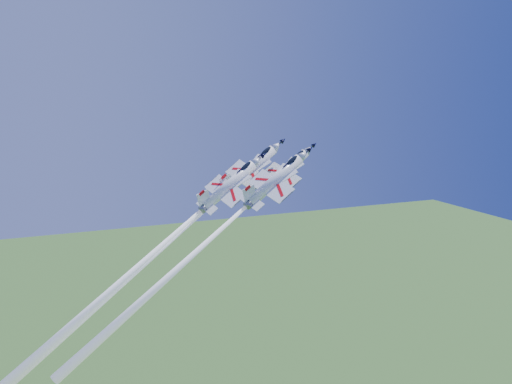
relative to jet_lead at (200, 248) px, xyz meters
name	(u,v)px	position (x,y,z in m)	size (l,w,h in m)	color
jet_lead	(200,248)	(0.00, 0.00, 0.00)	(51.70, 19.10, 48.59)	white
jet_left	(158,252)	(-7.78, 4.00, -0.91)	(56.17, 20.62, 52.71)	white
jet_right	(198,250)	(-2.69, -7.59, 1.90)	(47.82, 16.86, 44.44)	white
jet_slot	(144,261)	(-11.51, 0.15, -1.41)	(51.38, 18.51, 47.99)	white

